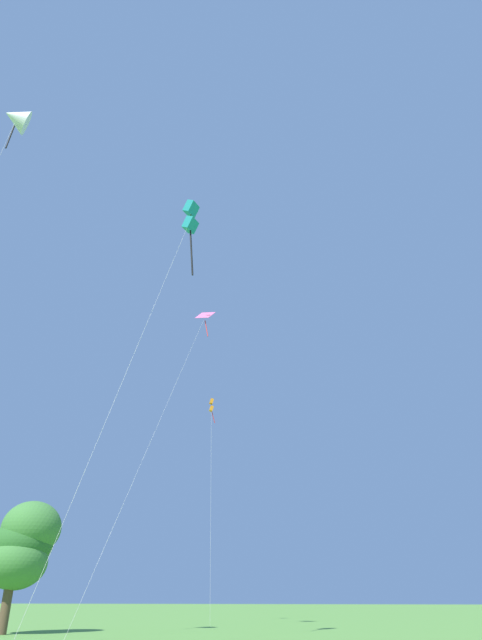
% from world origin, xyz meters
% --- Properties ---
extents(kite_orange_box, '(1.81, 4.88, 18.33)m').
position_xyz_m(kite_orange_box, '(-14.83, 44.33, 17.49)').
color(kite_orange_box, orange).
rests_on(kite_orange_box, ground_plane).
extents(kite_white_distant, '(4.48, 8.72, 27.93)m').
position_xyz_m(kite_white_distant, '(-19.74, 17.15, 27.02)').
color(kite_white_distant, white).
rests_on(kite_white_distant, ground_plane).
extents(kite_pink_low, '(3.45, 12.18, 22.12)m').
position_xyz_m(kite_pink_low, '(-12.77, 33.23, 20.22)').
color(kite_pink_low, pink).
rests_on(kite_pink_low, ground_plane).
extents(kite_teal_box, '(3.33, 7.59, 22.49)m').
position_xyz_m(kite_teal_box, '(-10.10, 21.35, 21.28)').
color(kite_teal_box, teal).
rests_on(kite_teal_box, ground_plane).
extents(tree_right_cluster, '(3.86, 3.78, 6.94)m').
position_xyz_m(tree_right_cluster, '(-21.29, 27.55, 4.49)').
color(tree_right_cluster, brown).
rests_on(tree_right_cluster, ground_plane).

